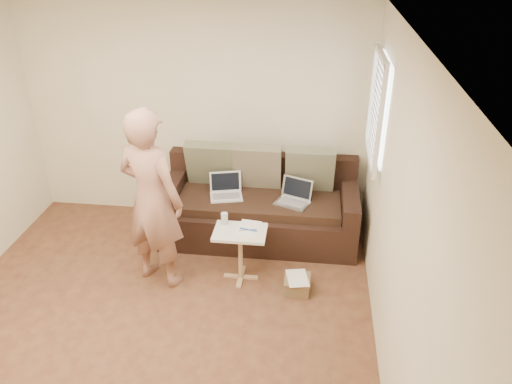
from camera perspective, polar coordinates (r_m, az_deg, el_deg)
floor at (r=4.73m, az=-12.17°, el=-15.96°), size 4.50×4.50×0.00m
ceiling at (r=3.50m, az=-16.62°, el=16.40°), size 4.50×4.50×0.00m
wall_back at (r=5.91m, az=-6.82°, el=8.79°), size 4.00×0.00×4.00m
wall_right at (r=3.78m, az=15.81°, el=-4.08°), size 0.00×4.50×4.50m
window_blinds at (r=4.95m, az=13.65°, el=9.21°), size 0.12×0.88×1.08m
sofa at (r=5.72m, az=0.39°, el=-1.36°), size 2.20×0.95×0.85m
pillow_left at (r=5.85m, az=-5.19°, el=3.25°), size 0.55×0.29×0.57m
pillow_mid at (r=5.74m, az=0.15°, el=2.89°), size 0.55×0.27×0.57m
pillow_right at (r=5.71m, az=6.15°, el=2.57°), size 0.55×0.28×0.57m
laptop_silver at (r=5.54m, az=4.12°, el=-1.35°), size 0.42×0.37×0.24m
laptop_white at (r=5.66m, az=-3.39°, el=-0.62°), size 0.41×0.34×0.26m
person at (r=4.88m, az=-11.74°, el=-0.87°), size 0.79×0.66×1.85m
side_table at (r=5.12m, az=-1.78°, el=-7.14°), size 0.52×0.36×0.57m
drinking_glass at (r=5.05m, az=-3.60°, el=-3.03°), size 0.07×0.07×0.12m
scissors at (r=4.96m, az=-0.89°, el=-4.31°), size 0.19×0.13×0.02m
paper_on_table at (r=5.00m, az=-0.88°, el=-4.11°), size 0.25×0.33×0.00m
striped_box at (r=5.09m, az=4.69°, el=-10.41°), size 0.26×0.26×0.16m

